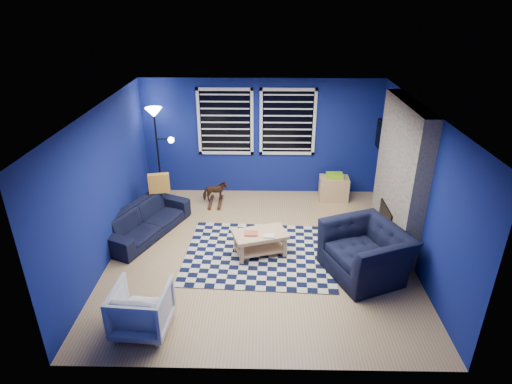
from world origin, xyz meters
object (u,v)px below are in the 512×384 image
at_px(armchair_big, 365,252).
at_px(sofa, 146,221).
at_px(tv, 383,139).
at_px(cabinet, 334,188).
at_px(armchair_bent, 142,309).
at_px(rocking_horse, 215,192).
at_px(coffee_table, 260,239).
at_px(floor_lamp, 156,125).

bearing_deg(armchair_big, sofa, -129.88).
xyz_separation_m(tv, cabinet, (-0.89, 0.11, -1.14)).
relative_size(armchair_big, cabinet, 1.97).
relative_size(sofa, armchair_bent, 2.57).
bearing_deg(cabinet, sofa, -155.26).
bearing_deg(tv, armchair_bent, -135.87).
bearing_deg(armchair_bent, cabinet, -123.52).
bearing_deg(rocking_horse, coffee_table, -172.16).
relative_size(armchair_big, rocking_horse, 2.43).
bearing_deg(tv, floor_lamp, 178.17).
height_order(sofa, armchair_bent, armchair_bent).
height_order(sofa, coffee_table, sofa).
height_order(tv, cabinet, tv).
distance_m(tv, rocking_horse, 3.58).
height_order(sofa, rocking_horse, sofa).
relative_size(tv, coffee_table, 1.01).
distance_m(tv, floor_lamp, 4.58).
height_order(tv, floor_lamp, floor_lamp).
bearing_deg(tv, rocking_horse, -177.29).
xyz_separation_m(tv, armchair_bent, (-3.97, -3.85, -1.07)).
bearing_deg(coffee_table, sofa, 162.91).
height_order(tv, armchair_big, tv).
xyz_separation_m(armchair_bent, rocking_horse, (0.57, 3.69, -0.05)).
bearing_deg(floor_lamp, armchair_big, -35.50).
distance_m(tv, cabinet, 1.45).
bearing_deg(armchair_bent, rocking_horse, -94.40).
height_order(coffee_table, floor_lamp, floor_lamp).
xyz_separation_m(rocking_horse, coffee_table, (0.96, -1.89, 0.02)).
relative_size(rocking_horse, cabinet, 0.81).
height_order(armchair_big, armchair_bent, armchair_big).
height_order(cabinet, floor_lamp, floor_lamp).
distance_m(armchair_big, coffee_table, 1.73).
xyz_separation_m(tv, coffee_table, (-2.44, -2.05, -1.10)).
bearing_deg(sofa, cabinet, -43.62).
bearing_deg(sofa, coffee_table, -83.22).
relative_size(tv, armchair_big, 0.82).
relative_size(armchair_big, floor_lamp, 0.62).
relative_size(sofa, armchair_big, 1.54).
bearing_deg(floor_lamp, armchair_bent, -81.37).
bearing_deg(cabinet, rocking_horse, -171.54).
distance_m(sofa, rocking_horse, 1.69).
relative_size(sofa, rocking_horse, 3.75).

